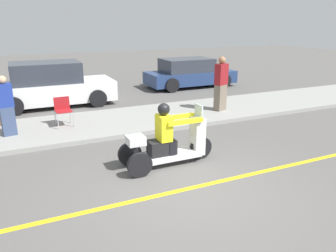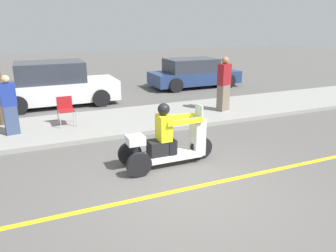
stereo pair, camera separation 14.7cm
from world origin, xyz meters
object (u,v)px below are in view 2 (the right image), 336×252
at_px(spectator_with_child, 224,85).
at_px(parked_car_lot_right, 193,73).
at_px(folding_chair_set_back, 66,108).
at_px(parked_car_lot_left, 56,85).
at_px(motorcycle_trike, 168,143).
at_px(spectator_near_curb, 9,106).

relative_size(spectator_with_child, parked_car_lot_right, 0.42).
height_order(folding_chair_set_back, parked_car_lot_left, parked_car_lot_left).
height_order(spectator_with_child, folding_chair_set_back, spectator_with_child).
bearing_deg(motorcycle_trike, folding_chair_set_back, 115.98).
bearing_deg(folding_chair_set_back, parked_car_lot_left, 89.61).
xyz_separation_m(spectator_near_curb, folding_chair_set_back, (1.44, 0.30, -0.26)).
height_order(spectator_near_curb, parked_car_lot_left, spectator_near_curb).
bearing_deg(parked_car_lot_right, motorcycle_trike, -120.93).
bearing_deg(motorcycle_trike, parked_car_lot_left, 104.36).
bearing_deg(spectator_with_child, parked_car_lot_left, 144.94).
bearing_deg(parked_car_lot_left, motorcycle_trike, -75.64).
height_order(spectator_with_child, parked_car_lot_right, spectator_with_child).
bearing_deg(parked_car_lot_left, spectator_near_curb, -113.17).
bearing_deg(spectator_with_child, folding_chair_set_back, 175.09).
height_order(folding_chair_set_back, parked_car_lot_right, parked_car_lot_right).
xyz_separation_m(motorcycle_trike, spectator_near_curb, (-3.18, 3.25, 0.39)).
xyz_separation_m(spectator_near_curb, spectator_with_child, (6.54, -0.14, 0.10)).
bearing_deg(folding_chair_set_back, spectator_with_child, -4.91).
relative_size(motorcycle_trike, parked_car_lot_right, 0.50).
bearing_deg(spectator_near_curb, motorcycle_trike, -45.69).
bearing_deg(spectator_near_curb, parked_car_lot_left, 66.83).
height_order(parked_car_lot_right, parked_car_lot_left, parked_car_lot_left).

